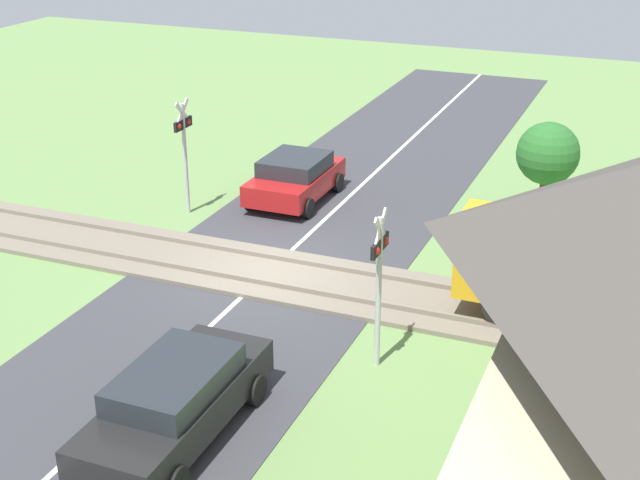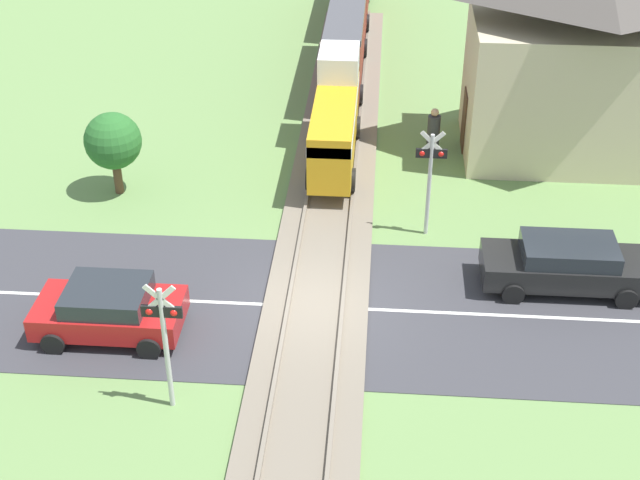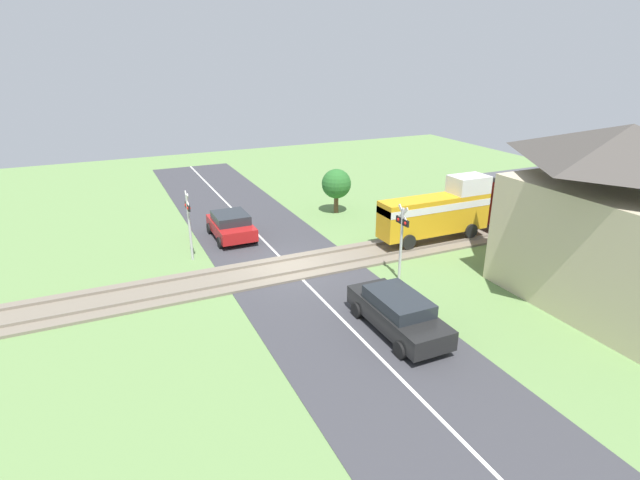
{
  "view_description": "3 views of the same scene",
  "coord_description": "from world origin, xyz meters",
  "views": [
    {
      "loc": [
        18.19,
        8.9,
        9.7
      ],
      "look_at": [
        0.0,
        1.47,
        1.2
      ],
      "focal_mm": 50.0,
      "sensor_mm": 36.0,
      "label": 1
    },
    {
      "loc": [
        1.56,
        -18.96,
        14.35
      ],
      "look_at": [
        0.0,
        1.47,
        1.2
      ],
      "focal_mm": 50.0,
      "sensor_mm": 36.0,
      "label": 2
    },
    {
      "loc": [
        19.86,
        -7.65,
        9.52
      ],
      "look_at": [
        0.0,
        1.47,
        1.2
      ],
      "focal_mm": 28.0,
      "sensor_mm": 36.0,
      "label": 3
    }
  ],
  "objects": [
    {
      "name": "ground_plane",
      "position": [
        0.0,
        0.0,
        0.0
      ],
      "size": [
        60.0,
        60.0,
        0.0
      ],
      "primitive_type": "plane",
      "color": "#66894C"
    },
    {
      "name": "road_surface",
      "position": [
        0.0,
        0.0,
        0.01
      ],
      "size": [
        48.0,
        6.4,
        0.02
      ],
      "color": "#38383D",
      "rests_on": "ground_plane"
    },
    {
      "name": "track_bed",
      "position": [
        0.0,
        0.0,
        0.07
      ],
      "size": [
        2.8,
        48.0,
        0.24
      ],
      "color": "#756B5B",
      "rests_on": "ground_plane"
    },
    {
      "name": "train",
      "position": [
        0.0,
        16.37,
        1.89
      ],
      "size": [
        1.58,
        22.59,
        3.18
      ],
      "color": "gold",
      "rests_on": "track_bed"
    },
    {
      "name": "car_near_crossing",
      "position": [
        -5.13,
        -1.44,
        0.75
      ],
      "size": [
        3.71,
        2.05,
        1.4
      ],
      "color": "#A81919",
      "rests_on": "ground_plane"
    },
    {
      "name": "car_far_side",
      "position": [
        6.73,
        1.44,
        0.77
      ],
      "size": [
        4.57,
        1.87,
        1.45
      ],
      "color": "black",
      "rests_on": "ground_plane"
    },
    {
      "name": "crossing_signal_west_approach",
      "position": [
        -3.01,
        -3.96,
        2.16
      ],
      "size": [
        0.9,
        0.18,
        3.4
      ],
      "color": "#B7B7B7",
      "rests_on": "ground_plane"
    },
    {
      "name": "crossing_signal_east_approach",
      "position": [
        3.01,
        3.96,
        2.16
      ],
      "size": [
        0.9,
        0.18,
        3.4
      ],
      "color": "#B7B7B7",
      "rests_on": "ground_plane"
    },
    {
      "name": "station_building",
      "position": [
        8.29,
        9.83,
        3.48
      ],
      "size": [
        8.3,
        5.08,
        7.12
      ],
      "color": "#C6B793",
      "rests_on": "ground_plane"
    },
    {
      "name": "pedestrian_by_station",
      "position": [
        3.35,
        9.15,
        0.8
      ],
      "size": [
        0.44,
        0.44,
        1.76
      ],
      "color": "#333338",
      "rests_on": "ground_plane"
    },
    {
      "name": "tree_roadside_hedge",
      "position": [
        -6.87,
        5.73,
        1.83
      ],
      "size": [
        1.81,
        1.81,
        2.76
      ],
      "color": "brown",
      "rests_on": "ground_plane"
    }
  ]
}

